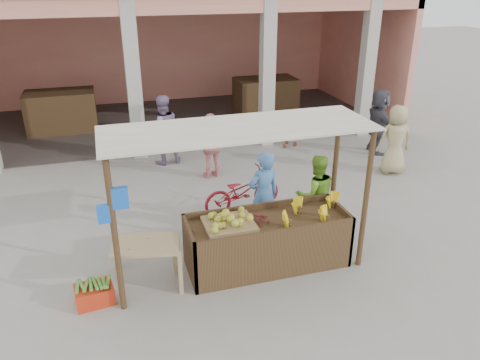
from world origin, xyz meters
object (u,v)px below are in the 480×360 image
object	(u,v)px
vendor_blue	(264,193)
vendor_green	(316,193)
motorcycle	(242,190)
side_table	(147,251)
red_crate	(95,294)
fruit_stall	(267,243)

from	to	relation	value
vendor_blue	vendor_green	distance (m)	0.96
motorcycle	side_table	bearing A→B (deg)	123.85
red_crate	motorcycle	xyz separation A→B (m)	(2.91, 2.14, 0.31)
side_table	vendor_green	distance (m)	3.22
red_crate	vendor_blue	world-z (taller)	vendor_blue
side_table	vendor_green	size ratio (longest dim) A/B	0.68
fruit_stall	side_table	bearing A→B (deg)	-177.62
fruit_stall	vendor_green	size ratio (longest dim) A/B	1.61
fruit_stall	vendor_blue	size ratio (longest dim) A/B	1.48
vendor_blue	vendor_green	xyz separation A→B (m)	(0.94, -0.14, -0.07)
fruit_stall	motorcycle	bearing A→B (deg)	84.95
motorcycle	fruit_stall	bearing A→B (deg)	165.04
fruit_stall	red_crate	size ratio (longest dim) A/B	4.86
side_table	red_crate	bearing A→B (deg)	-158.76
red_crate	vendor_blue	xyz separation A→B (m)	(2.98, 1.08, 0.74)
red_crate	vendor_green	size ratio (longest dim) A/B	0.33
side_table	motorcycle	distance (m)	2.92
side_table	red_crate	xyz separation A→B (m)	(-0.81, -0.12, -0.51)
side_table	motorcycle	world-z (taller)	motorcycle
motorcycle	red_crate	bearing A→B (deg)	116.36
fruit_stall	vendor_blue	bearing A→B (deg)	74.93
vendor_blue	motorcycle	bearing A→B (deg)	-95.31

